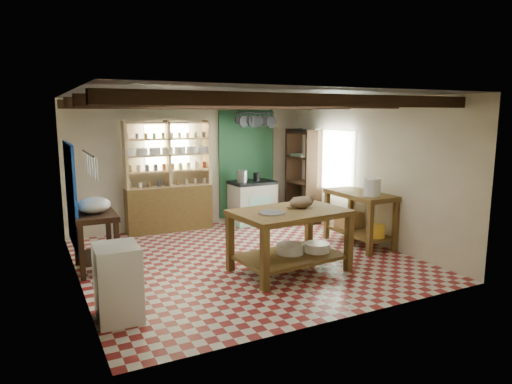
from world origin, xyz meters
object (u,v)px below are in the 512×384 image
prep_table (96,242)px  cat (301,202)px  right_counter (359,219)px  stove (253,202)px  white_cabinet (118,282)px  work_table (289,241)px

prep_table → cat: bearing=-23.9°
right_counter → cat: 1.74m
stove → white_cabinet: bearing=-137.6°
prep_table → right_counter: size_ratio=0.66×
prep_table → cat: cat is taller
white_cabinet → right_counter: right_counter is taller
white_cabinet → right_counter: size_ratio=0.65×
stove → white_cabinet: 4.90m
work_table → right_counter: right_counter is taller
work_table → cat: cat is taller
cat → work_table: bearing=-178.7°
white_cabinet → right_counter: (4.40, 1.12, 0.04)m
work_table → prep_table: size_ratio=1.86×
white_cabinet → cat: 2.94m
prep_table → right_counter: bearing=-9.1°
work_table → right_counter: 1.92m
stove → cat: size_ratio=2.48×
stove → right_counter: right_counter is taller
right_counter → work_table: bearing=-161.2°
white_cabinet → cat: cat is taller
stove → prep_table: size_ratio=1.06×
stove → prep_table: stove is taller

